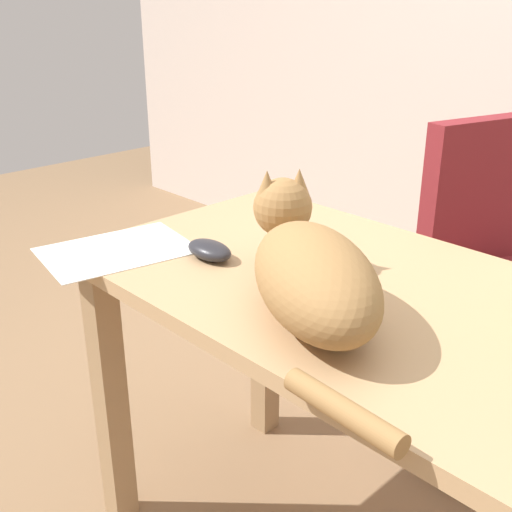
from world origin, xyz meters
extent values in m
cube|color=tan|center=(0.00, 0.00, 0.70)|extent=(1.46, 0.62, 0.03)
cube|color=#977752|center=(-0.67, -0.25, 0.34)|extent=(0.06, 0.06, 0.69)
cube|color=#977752|center=(-0.67, 0.25, 0.34)|extent=(0.06, 0.06, 0.69)
cylinder|color=black|center=(-0.15, 0.66, 0.02)|extent=(0.48, 0.48, 0.04)
cylinder|color=black|center=(-0.15, 0.66, 0.23)|extent=(0.06, 0.06, 0.45)
cube|color=maroon|center=(-0.33, 0.71, 0.71)|extent=(0.15, 0.36, 0.40)
ellipsoid|color=olive|center=(-0.15, -0.16, 0.79)|extent=(0.40, 0.34, 0.15)
sphere|color=olive|center=(-0.33, -0.04, 0.84)|extent=(0.11, 0.11, 0.11)
cone|color=olive|center=(-0.35, -0.07, 0.89)|extent=(0.04, 0.04, 0.04)
cone|color=olive|center=(-0.32, -0.02, 0.89)|extent=(0.04, 0.04, 0.04)
cylinder|color=olive|center=(0.05, -0.33, 0.74)|extent=(0.18, 0.04, 0.03)
ellipsoid|color=#232328|center=(-0.47, -0.11, 0.74)|extent=(0.11, 0.06, 0.04)
cube|color=white|center=(-0.63, -0.22, 0.72)|extent=(0.26, 0.33, 0.00)
camera|label=1|loc=(0.43, -0.85, 1.21)|focal=44.21mm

